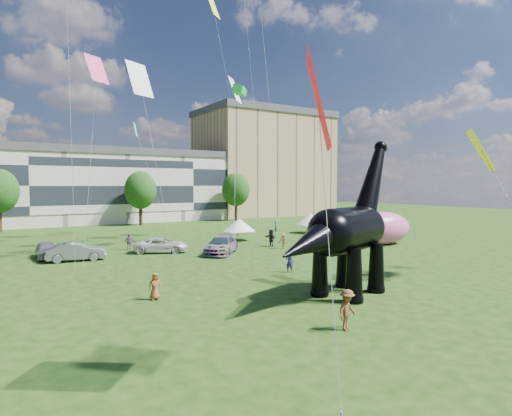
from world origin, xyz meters
TOP-DOWN VIEW (x-y plane):
  - ground at (0.00, 0.00)m, footprint 220.00×220.00m
  - terrace_row at (-8.00, 62.00)m, footprint 78.00×11.00m
  - apartment_block at (40.00, 65.00)m, footprint 28.00×18.00m
  - tree_mid_right at (8.00, 53.00)m, footprint 5.20×5.20m
  - tree_far_right at (26.00, 53.00)m, footprint 5.20×5.20m
  - dinosaur_sculpture at (4.69, 1.65)m, footprint 11.97×5.59m
  - car_silver at (-8.82, 25.44)m, footprint 1.95×4.57m
  - car_grey at (-6.86, 22.65)m, footprint 5.05×2.26m
  - car_white at (1.00, 23.22)m, footprint 5.78×4.40m
  - car_dark at (5.64, 19.37)m, footprint 5.58×5.87m
  - gazebo_near at (12.05, 27.20)m, footprint 4.24×4.24m
  - gazebo_far at (24.39, 29.09)m, footprint 4.55×4.55m
  - inflatable_pink at (23.81, 15.71)m, footprint 7.47×4.06m
  - visitors at (-1.63, 15.60)m, footprint 47.13×34.03m

SIDE VIEW (x-z plane):
  - ground at x=0.00m, z-range 0.00..0.00m
  - car_white at x=1.00m, z-range 0.00..1.46m
  - car_silver at x=-8.82m, z-range 0.00..1.54m
  - car_grey at x=-6.86m, z-range 0.00..1.61m
  - car_dark at x=5.64m, z-range 0.00..1.67m
  - visitors at x=-1.63m, z-range -0.06..1.81m
  - inflatable_pink at x=23.81m, z-range 0.00..3.63m
  - gazebo_near at x=12.05m, z-range 0.53..3.18m
  - gazebo_far at x=24.39m, z-range 0.55..3.28m
  - dinosaur_sculpture at x=4.69m, z-range -1.21..8.69m
  - terrace_row at x=-8.00m, z-range 0.00..12.00m
  - tree_mid_right at x=8.00m, z-range 1.57..11.01m
  - tree_far_right at x=26.00m, z-range 1.57..11.01m
  - apartment_block at x=40.00m, z-range 0.00..22.00m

